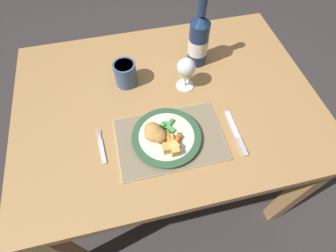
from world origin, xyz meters
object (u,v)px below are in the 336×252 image
fork (102,149)px  table_knife (238,136)px  wine_glass (186,69)px  drinking_cup (125,73)px  dinner_plate (167,137)px  dining_table (167,114)px  bottle (199,40)px

fork → table_knife: 0.46m
wine_glass → drinking_cup: 0.23m
dinner_plate → wine_glass: size_ratio=1.74×
dinner_plate → drinking_cup: bearing=107.7°
dinner_plate → table_knife: 0.25m
fork → wine_glass: wine_glass is taller
dinner_plate → wine_glass: (0.12, 0.22, 0.07)m
dining_table → dinner_plate: bearing=-103.0°
table_knife → wine_glass: size_ratio=1.40×
dining_table → fork: bearing=-147.8°
dining_table → wine_glass: (0.08, 0.05, 0.19)m
dining_table → drinking_cup: 0.23m
fork → wine_glass: (0.34, 0.21, 0.09)m
dinner_plate → bottle: bottle is taller
dinner_plate → table_knife: bearing=-10.8°
dinner_plate → wine_glass: 0.27m
drinking_cup → dinner_plate: bearing=-72.3°
fork → wine_glass: bearing=31.3°
table_knife → wine_glass: bearing=113.3°
wine_glass → fork: bearing=-148.7°
dining_table → fork: size_ratio=8.47×
table_knife → drinking_cup: drinking_cup is taller
wine_glass → bottle: size_ratio=0.44×
fork → bottle: bearing=37.8°
bottle → dinner_plate: bearing=-121.1°
dinner_plate → bottle: size_ratio=0.77×
dining_table → table_knife: (0.20, -0.22, 0.11)m
table_knife → bottle: size_ratio=0.62×
wine_glass → dining_table: bearing=-151.6°
dinner_plate → table_knife: dinner_plate is taller
dining_table → wine_glass: wine_glass is taller
wine_glass → table_knife: bearing=-66.7°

